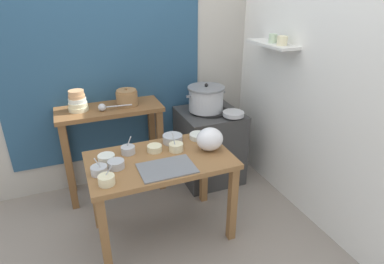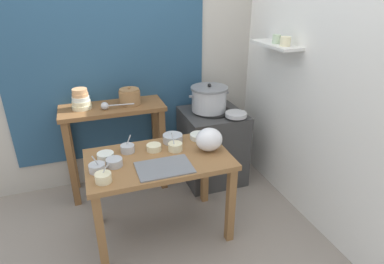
# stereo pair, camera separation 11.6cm
# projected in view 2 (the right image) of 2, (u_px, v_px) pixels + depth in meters

# --- Properties ---
(ground_plane) EXTENTS (9.00, 9.00, 0.00)m
(ground_plane) POSITION_uv_depth(u_px,v_px,m) (155.00, 236.00, 2.71)
(ground_plane) COLOR gray
(wall_back) EXTENTS (4.40, 0.12, 2.60)m
(wall_back) POSITION_uv_depth(u_px,v_px,m) (131.00, 55.00, 3.13)
(wall_back) COLOR #B2ADA3
(wall_back) RESTS_ON ground
(wall_right) EXTENTS (0.30, 3.20, 2.60)m
(wall_right) POSITION_uv_depth(u_px,v_px,m) (301.00, 65.00, 2.76)
(wall_right) COLOR white
(wall_right) RESTS_ON ground
(prep_table) EXTENTS (1.10, 0.66, 0.72)m
(prep_table) POSITION_uv_depth(u_px,v_px,m) (159.00, 170.00, 2.52)
(prep_table) COLOR olive
(prep_table) RESTS_ON ground
(back_shelf_table) EXTENTS (0.96, 0.40, 0.90)m
(back_shelf_table) POSITION_uv_depth(u_px,v_px,m) (114.00, 128.00, 3.09)
(back_shelf_table) COLOR brown
(back_shelf_table) RESTS_ON ground
(stove_block) EXTENTS (0.60, 0.61, 0.78)m
(stove_block) POSITION_uv_depth(u_px,v_px,m) (212.00, 146.00, 3.39)
(stove_block) COLOR #383838
(stove_block) RESTS_ON ground
(steamer_pot) EXTENTS (0.41, 0.37, 0.28)m
(steamer_pot) POSITION_uv_depth(u_px,v_px,m) (209.00, 99.00, 3.18)
(steamer_pot) COLOR #B7BABF
(steamer_pot) RESTS_ON stove_block
(clay_pot) EXTENTS (0.20, 0.20, 0.17)m
(clay_pot) POSITION_uv_depth(u_px,v_px,m) (129.00, 97.00, 3.02)
(clay_pot) COLOR olive
(clay_pot) RESTS_ON back_shelf_table
(bowl_stack_enamel) EXTENTS (0.17, 0.17, 0.19)m
(bowl_stack_enamel) POSITION_uv_depth(u_px,v_px,m) (81.00, 100.00, 2.90)
(bowl_stack_enamel) COLOR beige
(bowl_stack_enamel) RESTS_ON back_shelf_table
(ladle) EXTENTS (0.30, 0.07, 0.07)m
(ladle) POSITION_uv_depth(u_px,v_px,m) (106.00, 106.00, 2.90)
(ladle) COLOR #B7BABF
(ladle) RESTS_ON back_shelf_table
(serving_tray) EXTENTS (0.40, 0.28, 0.01)m
(serving_tray) POSITION_uv_depth(u_px,v_px,m) (164.00, 167.00, 2.33)
(serving_tray) COLOR slate
(serving_tray) RESTS_ON prep_table
(plastic_bag) EXTENTS (0.22, 0.19, 0.19)m
(plastic_bag) POSITION_uv_depth(u_px,v_px,m) (209.00, 140.00, 2.55)
(plastic_bag) COLOR white
(plastic_bag) RESTS_ON prep_table
(wide_pan) EXTENTS (0.21, 0.21, 0.04)m
(wide_pan) POSITION_uv_depth(u_px,v_px,m) (236.00, 114.00, 3.08)
(wide_pan) COLOR #B7BABF
(wide_pan) RESTS_ON stove_block
(prep_bowl_0) EXTENTS (0.11, 0.11, 0.15)m
(prep_bowl_0) POSITION_uv_depth(u_px,v_px,m) (175.00, 146.00, 2.57)
(prep_bowl_0) COLOR beige
(prep_bowl_0) RESTS_ON prep_table
(prep_bowl_1) EXTENTS (0.12, 0.12, 0.06)m
(prep_bowl_1) POSITION_uv_depth(u_px,v_px,m) (114.00, 162.00, 2.35)
(prep_bowl_1) COLOR #B7BABF
(prep_bowl_1) RESTS_ON prep_table
(prep_bowl_2) EXTENTS (0.16, 0.16, 0.04)m
(prep_bowl_2) POSITION_uv_depth(u_px,v_px,m) (199.00, 136.00, 2.77)
(prep_bowl_2) COLOR silver
(prep_bowl_2) RESTS_ON prep_table
(prep_bowl_3) EXTENTS (0.11, 0.11, 0.14)m
(prep_bowl_3) POSITION_uv_depth(u_px,v_px,m) (128.00, 148.00, 2.54)
(prep_bowl_3) COLOR #B7BABF
(prep_bowl_3) RESTS_ON prep_table
(prep_bowl_4) EXTENTS (0.12, 0.12, 0.05)m
(prep_bowl_4) POSITION_uv_depth(u_px,v_px,m) (154.00, 147.00, 2.57)
(prep_bowl_4) COLOR beige
(prep_bowl_4) RESTS_ON prep_table
(prep_bowl_5) EXTENTS (0.13, 0.13, 0.05)m
(prep_bowl_5) POSITION_uv_depth(u_px,v_px,m) (106.00, 156.00, 2.45)
(prep_bowl_5) COLOR silver
(prep_bowl_5) RESTS_ON prep_table
(prep_bowl_6) EXTENTS (0.17, 0.17, 0.07)m
(prep_bowl_6) POSITION_uv_depth(u_px,v_px,m) (173.00, 138.00, 2.70)
(prep_bowl_6) COLOR #B7BABF
(prep_bowl_6) RESTS_ON prep_table
(prep_bowl_7) EXTENTS (0.12, 0.12, 0.14)m
(prep_bowl_7) POSITION_uv_depth(u_px,v_px,m) (97.00, 167.00, 2.28)
(prep_bowl_7) COLOR #B7BABF
(prep_bowl_7) RESTS_ON prep_table
(prep_bowl_8) EXTENTS (0.11, 0.11, 0.14)m
(prep_bowl_8) POSITION_uv_depth(u_px,v_px,m) (103.00, 177.00, 2.16)
(prep_bowl_8) COLOR beige
(prep_bowl_8) RESTS_ON prep_table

